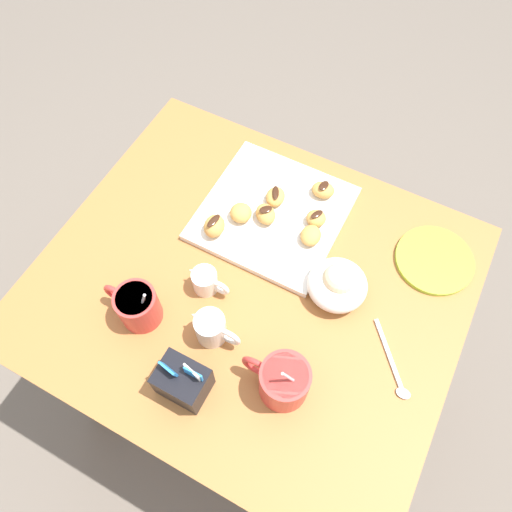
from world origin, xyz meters
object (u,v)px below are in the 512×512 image
sugar_caddy (183,381)px  ice_cream_bowl (338,284)px  beignet_4 (323,190)px  dining_table (251,310)px  beignet_0 (311,235)px  beignet_2 (241,213)px  beignet_3 (266,214)px  coffee_mug_red_right (137,305)px  cream_pitcher_white (211,328)px  chocolate_sauce_pitcher (206,280)px  beignet_5 (316,218)px  beignet_1 (275,197)px  pastry_plate_square (273,213)px  beignet_6 (214,226)px  saucer_lime_left (434,260)px  coffee_mug_red_left (283,381)px

sugar_caddy → ice_cream_bowl: (-0.17, -0.31, -0.00)m
beignet_4 → dining_table: bearing=80.6°
ice_cream_bowl → beignet_4: ice_cream_bowl is taller
beignet_0 → beignet_2: (0.16, 0.02, 0.00)m
beignet_3 → coffee_mug_red_right: bearing=69.0°
sugar_caddy → ice_cream_bowl: size_ratio=0.87×
cream_pitcher_white → beignet_0: 0.29m
coffee_mug_red_right → chocolate_sauce_pitcher: bearing=-126.7°
dining_table → beignet_5: 0.27m
dining_table → cream_pitcher_white: (0.01, 0.14, 0.19)m
beignet_1 → beignet_3: 0.05m
sugar_caddy → beignet_3: 0.40m
pastry_plate_square → coffee_mug_red_right: coffee_mug_red_right is taller
dining_table → cream_pitcher_white: 0.24m
sugar_caddy → chocolate_sauce_pitcher: bearing=-70.4°
beignet_6 → chocolate_sauce_pitcher: bearing=111.9°
coffee_mug_red_right → beignet_0: coffee_mug_red_right is taller
beignet_1 → cream_pitcher_white: bearing=95.4°
sugar_caddy → ice_cream_bowl: bearing=-118.8°
cream_pitcher_white → beignet_1: 0.34m
coffee_mug_red_right → beignet_0: (-0.23, -0.31, -0.02)m
coffee_mug_red_right → saucer_lime_left: 0.62m
beignet_2 → pastry_plate_square: bearing=-140.1°
cream_pitcher_white → sugar_caddy: (-0.01, 0.11, 0.00)m
dining_table → saucer_lime_left: (-0.32, -0.23, 0.16)m
ice_cream_bowl → beignet_3: size_ratio=2.32×
cream_pitcher_white → sugar_caddy: bearing=93.2°
ice_cream_bowl → sugar_caddy: bearing=61.2°
sugar_caddy → beignet_6: bearing=-69.5°
pastry_plate_square → beignet_1: (0.01, -0.03, 0.02)m
saucer_lime_left → beignet_3: beignet_3 is taller
beignet_6 → beignet_1: bearing=-121.0°
sugar_caddy → beignet_4: bearing=-95.4°
ice_cream_bowl → beignet_1: bearing=-33.5°
cream_pitcher_white → chocolate_sauce_pitcher: bearing=-53.0°
beignet_1 → beignet_6: bearing=59.0°
dining_table → beignet_5: (-0.06, -0.19, 0.18)m
pastry_plate_square → beignet_3: (0.01, 0.02, 0.02)m
sugar_caddy → beignet_0: size_ratio=2.06×
coffee_mug_red_left → beignet_6: size_ratio=2.62×
coffee_mug_red_right → beignet_6: 0.24m
cream_pitcher_white → beignet_6: bearing=-61.2°
beignet_0 → beignet_4: size_ratio=1.00×
coffee_mug_red_left → dining_table: bearing=-46.8°
beignet_0 → beignet_5: size_ratio=1.19×
ice_cream_bowl → chocolate_sauce_pitcher: (0.24, 0.11, -0.01)m
coffee_mug_red_right → beignet_2: 0.30m
ice_cream_bowl → chocolate_sauce_pitcher: ice_cream_bowl is taller
pastry_plate_square → beignet_2: beignet_2 is taller
beignet_2 → saucer_lime_left: bearing=-166.2°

